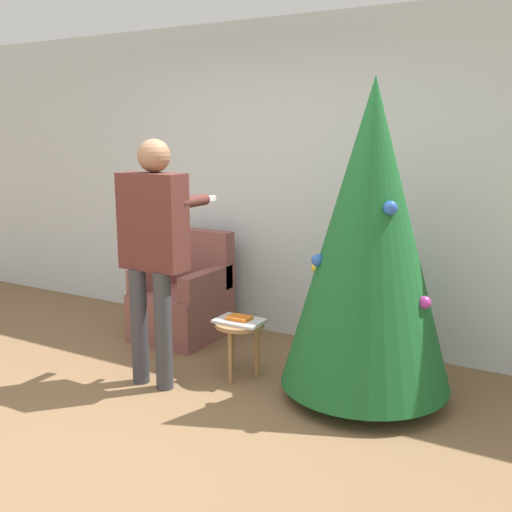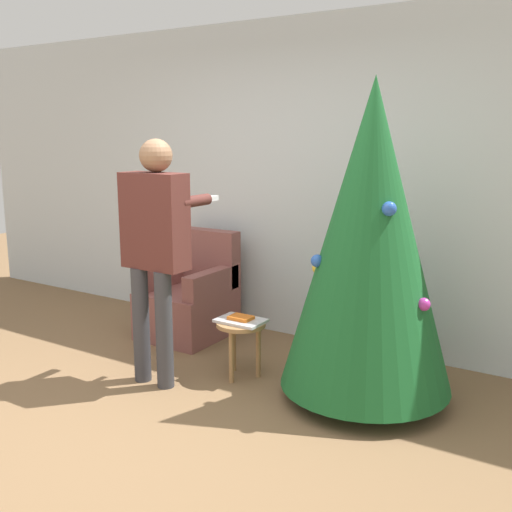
# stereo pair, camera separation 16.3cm
# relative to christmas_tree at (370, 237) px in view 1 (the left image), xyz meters

# --- Properties ---
(ground_plane) EXTENTS (14.00, 14.00, 0.00)m
(ground_plane) POSITION_rel_christmas_tree_xyz_m (-1.05, -1.32, -1.11)
(ground_plane) COLOR brown
(wall_back) EXTENTS (8.00, 0.06, 2.70)m
(wall_back) POSITION_rel_christmas_tree_xyz_m (-1.05, 0.91, 0.24)
(wall_back) COLOR silver
(wall_back) RESTS_ON ground_plane
(christmas_tree) EXTENTS (1.13, 1.13, 2.12)m
(christmas_tree) POSITION_rel_christmas_tree_xyz_m (0.00, 0.00, 0.00)
(christmas_tree) COLOR brown
(christmas_tree) RESTS_ON ground_plane
(armchair) EXTENTS (0.66, 0.72, 0.92)m
(armchair) POSITION_rel_christmas_tree_xyz_m (-1.82, 0.41, -0.79)
(armchair) COLOR brown
(armchair) RESTS_ON ground_plane
(person_standing) EXTENTS (0.49, 0.57, 1.73)m
(person_standing) POSITION_rel_christmas_tree_xyz_m (-1.37, -0.51, -0.06)
(person_standing) COLOR #38383D
(person_standing) RESTS_ON ground_plane
(side_stool) EXTENTS (0.36, 0.36, 0.42)m
(side_stool) POSITION_rel_christmas_tree_xyz_m (-0.91, -0.14, -0.76)
(side_stool) COLOR #A37547
(side_stool) RESTS_ON ground_plane
(laptop) EXTENTS (0.34, 0.24, 0.02)m
(laptop) POSITION_rel_christmas_tree_xyz_m (-0.91, -0.14, -0.68)
(laptop) COLOR silver
(laptop) RESTS_ON side_stool
(book) EXTENTS (0.17, 0.12, 0.02)m
(book) POSITION_rel_christmas_tree_xyz_m (-0.91, -0.14, -0.66)
(book) COLOR orange
(book) RESTS_ON laptop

